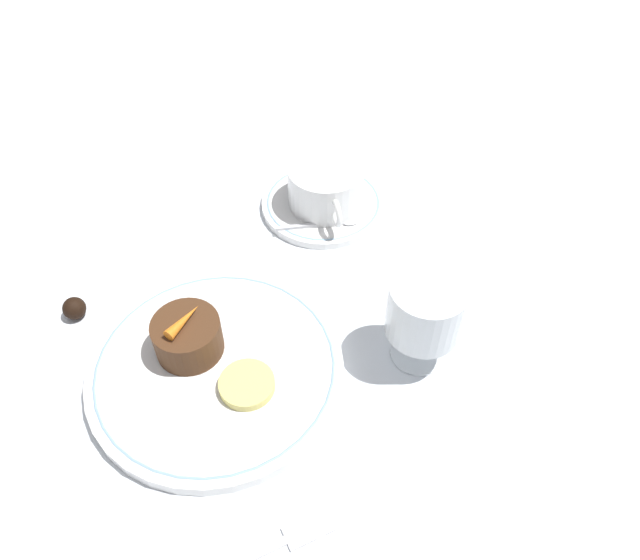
{
  "coord_description": "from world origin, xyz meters",
  "views": [
    {
      "loc": [
        0.42,
        0.01,
        0.56
      ],
      "look_at": [
        -0.03,
        0.11,
        0.04
      ],
      "focal_mm": 35.0,
      "sensor_mm": 36.0,
      "label": 1
    }
  ],
  "objects_px": {
    "fork": "(260,552)",
    "dessert_cake": "(188,337)",
    "dinner_plate": "(216,369)",
    "wine_glass": "(425,312)",
    "coffee_cup": "(326,185)"
  },
  "relations": [
    {
      "from": "dinner_plate",
      "to": "wine_glass",
      "type": "distance_m",
      "value": 0.22
    },
    {
      "from": "wine_glass",
      "to": "dessert_cake",
      "type": "distance_m",
      "value": 0.24
    },
    {
      "from": "dinner_plate",
      "to": "fork",
      "type": "distance_m",
      "value": 0.19
    },
    {
      "from": "dinner_plate",
      "to": "dessert_cake",
      "type": "bearing_deg",
      "value": -140.31
    },
    {
      "from": "dinner_plate",
      "to": "wine_glass",
      "type": "height_order",
      "value": "wine_glass"
    },
    {
      "from": "wine_glass",
      "to": "fork",
      "type": "height_order",
      "value": "wine_glass"
    },
    {
      "from": "dinner_plate",
      "to": "wine_glass",
      "type": "xyz_separation_m",
      "value": [
        0.02,
        0.21,
        0.06
      ]
    },
    {
      "from": "dinner_plate",
      "to": "wine_glass",
      "type": "relative_size",
      "value": 2.46
    },
    {
      "from": "dinner_plate",
      "to": "fork",
      "type": "xyz_separation_m",
      "value": [
        0.19,
        0.01,
        -0.01
      ]
    },
    {
      "from": "fork",
      "to": "dessert_cake",
      "type": "distance_m",
      "value": 0.22
    },
    {
      "from": "coffee_cup",
      "to": "wine_glass",
      "type": "xyz_separation_m",
      "value": [
        0.25,
        0.04,
        0.03
      ]
    },
    {
      "from": "dessert_cake",
      "to": "fork",
      "type": "bearing_deg",
      "value": 9.78
    },
    {
      "from": "fork",
      "to": "dessert_cake",
      "type": "height_order",
      "value": "dessert_cake"
    },
    {
      "from": "coffee_cup",
      "to": "wine_glass",
      "type": "height_order",
      "value": "wine_glass"
    },
    {
      "from": "wine_glass",
      "to": "fork",
      "type": "xyz_separation_m",
      "value": [
        0.17,
        -0.2,
        -0.07
      ]
    }
  ]
}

